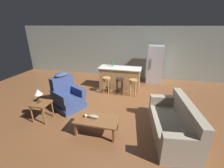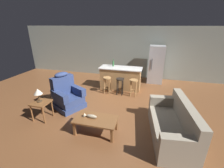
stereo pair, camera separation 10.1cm
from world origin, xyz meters
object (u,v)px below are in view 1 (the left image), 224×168
couch (174,124)px  bar_stool_right (133,85)px  refrigerator (155,64)px  end_table (41,106)px  coffee_table (97,121)px  kitchen_island (120,78)px  bar_stool_left (107,82)px  table_lamp (38,93)px  bar_stool_middle (120,83)px  bottle_tall_green (112,64)px  fish_figurine (92,116)px  recliner_near_lamp (67,96)px

couch → bar_stool_right: (-1.25, 2.10, 0.13)m
refrigerator → end_table: bearing=-128.2°
coffee_table → bar_stool_right: size_ratio=1.62×
kitchen_island → bar_stool_left: kitchen_island is taller
kitchen_island → bar_stool_left: (-0.42, -0.63, -0.01)m
refrigerator → kitchen_island: bearing=-140.6°
table_lamp → bar_stool_middle: bearing=49.7°
couch → kitchen_island: 3.33m
bar_stool_right → coffee_table: bearing=-104.9°
table_lamp → kitchen_island: size_ratio=0.23×
bottle_tall_green → end_table: bearing=-114.8°
coffee_table → fish_figurine: fish_figurine is taller
end_table → bar_stool_right: (2.40, 2.26, 0.01)m
table_lamp → bar_stool_middle: size_ratio=0.60×
bar_stool_left → bar_stool_middle: bearing=0.0°
bar_stool_middle → refrigerator: size_ratio=0.39×
end_table → kitchen_island: kitchen_island is taller
coffee_table → bar_stool_right: bearing=75.1°
bottle_tall_green → fish_figurine: bearing=-86.0°
end_table → bar_stool_middle: bar_stool_middle is taller
coffee_table → end_table: end_table is taller
bar_stool_middle → refrigerator: 2.31m
end_table → table_lamp: table_lamp is taller
couch → recliner_near_lamp: (-3.30, 0.67, 0.08)m
fish_figurine → bar_stool_middle: 2.44m
bar_stool_left → bottle_tall_green: bearing=85.5°
coffee_table → fish_figurine: 0.17m
fish_figurine → bar_stool_left: bearing=96.6°
couch → kitchen_island: (-1.90, 2.73, 0.14)m
bar_stool_right → kitchen_island: bearing=135.8°
fish_figurine → bar_stool_right: 2.55m
bar_stool_left → fish_figurine: bearing=-83.4°
kitchen_island → bottle_tall_green: bearing=161.7°
recliner_near_lamp → refrigerator: (2.86, 3.26, 0.46)m
fish_figurine → couch: (2.04, 0.32, -0.12)m
end_table → kitchen_island: bearing=58.7°
bar_stool_left → bar_stool_right: (1.07, 0.00, 0.00)m
coffee_table → recliner_near_lamp: size_ratio=0.92×
couch → kitchen_island: kitchen_island is taller
table_lamp → refrigerator: (3.26, 4.08, 0.01)m
bottle_tall_green → refrigerator: bearing=30.6°
refrigerator → table_lamp: bearing=-128.6°
coffee_table → fish_figurine: (-0.14, 0.01, 0.10)m
bar_stool_middle → fish_figurine: bearing=-96.0°
kitchen_island → bar_stool_left: 0.76m
coffee_table → bar_stool_middle: bearing=87.3°
kitchen_island → couch: bearing=-55.3°
kitchen_island → bottle_tall_green: (-0.36, 0.12, 0.59)m
bar_stool_left → bar_stool_right: same height
kitchen_island → refrigerator: bearing=39.4°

